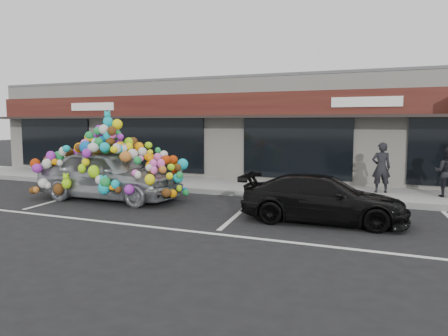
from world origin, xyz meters
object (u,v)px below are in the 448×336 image
at_px(toy_car, 109,169).
at_px(black_sedan, 323,199).
at_px(pedestrian_b, 447,172).
at_px(pedestrian_a, 381,168).

bearing_deg(toy_car, black_sedan, -94.85).
height_order(black_sedan, pedestrian_b, pedestrian_b).
bearing_deg(toy_car, pedestrian_a, -64.39).
height_order(black_sedan, pedestrian_a, pedestrian_a).
distance_m(toy_car, pedestrian_b, 10.46).
bearing_deg(pedestrian_a, toy_car, 10.04).
xyz_separation_m(toy_car, pedestrian_b, (9.74, 3.79, -0.06)).
distance_m(toy_car, pedestrian_a, 8.74).
relative_size(black_sedan, pedestrian_b, 2.59).
distance_m(toy_car, black_sedan, 6.81).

